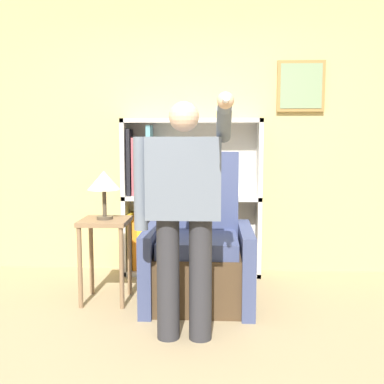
{
  "coord_description": "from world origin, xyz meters",
  "views": [
    {
      "loc": [
        0.27,
        -2.46,
        1.31
      ],
      "look_at": [
        0.11,
        0.72,
        0.94
      ],
      "focal_mm": 42.0,
      "sensor_mm": 36.0,
      "label": 1
    }
  ],
  "objects_px": {
    "bookcase": "(176,199)",
    "person_standing": "(184,205)",
    "armchair": "(199,255)",
    "table_lamp": "(104,182)",
    "side_table": "(105,237)"
  },
  "relations": [
    {
      "from": "side_table",
      "to": "table_lamp",
      "type": "height_order",
      "value": "table_lamp"
    },
    {
      "from": "side_table",
      "to": "person_standing",
      "type": "bearing_deg",
      "value": -44.75
    },
    {
      "from": "side_table",
      "to": "table_lamp",
      "type": "xyz_separation_m",
      "value": [
        0.0,
        -0.0,
        0.45
      ]
    },
    {
      "from": "armchair",
      "to": "table_lamp",
      "type": "bearing_deg",
      "value": -175.51
    },
    {
      "from": "bookcase",
      "to": "side_table",
      "type": "height_order",
      "value": "bookcase"
    },
    {
      "from": "armchair",
      "to": "table_lamp",
      "type": "height_order",
      "value": "armchair"
    },
    {
      "from": "bookcase",
      "to": "table_lamp",
      "type": "bearing_deg",
      "value": -122.15
    },
    {
      "from": "person_standing",
      "to": "armchair",
      "type": "bearing_deg",
      "value": 84.57
    },
    {
      "from": "table_lamp",
      "to": "person_standing",
      "type": "bearing_deg",
      "value": -44.75
    },
    {
      "from": "bookcase",
      "to": "person_standing",
      "type": "bearing_deg",
      "value": -83.23
    },
    {
      "from": "bookcase",
      "to": "person_standing",
      "type": "distance_m",
      "value": 1.51
    },
    {
      "from": "bookcase",
      "to": "armchair",
      "type": "relative_size",
      "value": 1.25
    },
    {
      "from": "person_standing",
      "to": "table_lamp",
      "type": "bearing_deg",
      "value": 135.25
    },
    {
      "from": "person_standing",
      "to": "side_table",
      "type": "xyz_separation_m",
      "value": [
        -0.68,
        0.68,
        -0.37
      ]
    },
    {
      "from": "armchair",
      "to": "person_standing",
      "type": "distance_m",
      "value": 0.9
    }
  ]
}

